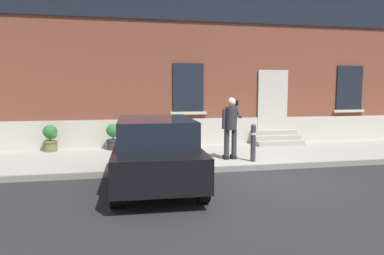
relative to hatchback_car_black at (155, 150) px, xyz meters
The scene contains 11 objects.
ground_plane 2.54m from the hatchback_car_black, ahead, with size 80.00×80.00×0.00m, color #232326.
sidewalk 3.74m from the hatchback_car_black, 48.98° to the left, with size 24.00×3.60×0.15m, color #99968E.
curb_edge 2.67m from the hatchback_car_black, 20.70° to the left, with size 24.00×0.12×0.15m, color gray.
building_facade 6.49m from the hatchback_car_black, 65.33° to the left, with size 24.00×1.52×7.50m.
entrance_stoop 6.41m from the hatchback_car_black, 41.04° to the left, with size 1.75×0.96×0.48m.
hatchback_car_black is the anchor object (origin of this frame).
bollard_near_person 3.11m from the hatchback_car_black, 25.14° to the left, with size 0.15×0.15×1.04m.
person_on_phone 2.90m from the hatchback_car_black, 36.97° to the left, with size 0.51×0.47×1.75m.
planter_olive 5.07m from the hatchback_car_black, 125.69° to the left, with size 0.44×0.44×0.86m.
planter_charcoal 4.18m from the hatchback_car_black, 103.73° to the left, with size 0.44×0.44×0.86m.
planter_cream 4.22m from the hatchback_car_black, 76.61° to the left, with size 0.44×0.44×0.86m.
Camera 1 is at (-3.12, -7.55, 2.09)m, focal length 32.52 mm.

